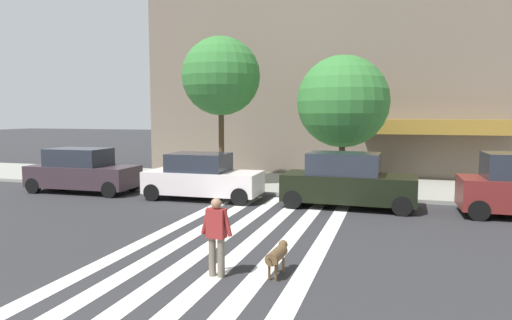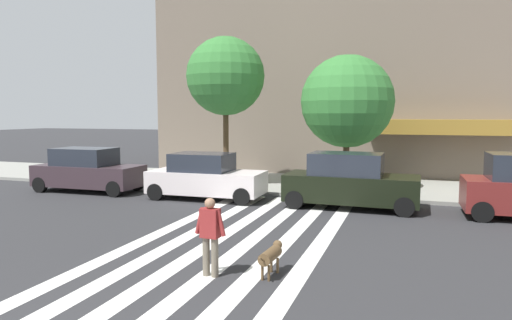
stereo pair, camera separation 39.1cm
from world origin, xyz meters
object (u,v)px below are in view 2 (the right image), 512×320
parked_car_near_curb (88,171)px  parked_car_behind_first (206,177)px  street_tree_middle (347,102)px  dog_on_leash (271,255)px  parked_car_third_in_line (350,182)px  street_tree_nearest (226,77)px  pedestrian_dog_walker (210,232)px

parked_car_near_curb → parked_car_behind_first: parked_car_near_curb is taller
street_tree_middle → dog_on_leash: street_tree_middle is taller
parked_car_near_curb → parked_car_third_in_line: parked_car_third_in_line is taller
street_tree_nearest → dog_on_leash: 12.73m
street_tree_middle → parked_car_third_in_line: bearing=-79.9°
parked_car_third_in_line → street_tree_middle: (-0.55, 3.09, 2.93)m
street_tree_nearest → dog_on_leash: size_ratio=5.86×
street_tree_middle → dog_on_leash: (-0.12, -10.63, -3.43)m
parked_car_third_in_line → pedestrian_dog_walker: 8.18m
parked_car_third_in_line → street_tree_nearest: size_ratio=0.70×
street_tree_middle → parked_car_near_curb: bearing=-163.9°
parked_car_near_curb → dog_on_leash: 12.99m
street_tree_middle → parked_car_behind_first: bearing=-148.7°
street_tree_nearest → street_tree_middle: size_ratio=1.18×
pedestrian_dog_walker → parked_car_third_in_line: bearing=77.0°
dog_on_leash → pedestrian_dog_walker: bearing=-160.1°
parked_car_near_curb → pedestrian_dog_walker: (9.39, -7.97, 0.02)m
street_tree_nearest → street_tree_middle: bearing=0.3°
parked_car_near_curb → dog_on_leash: parked_car_near_curb is taller
pedestrian_dog_walker → street_tree_middle: bearing=83.3°
parked_car_near_curb → street_tree_middle: street_tree_middle is taller
parked_car_behind_first → parked_car_third_in_line: (5.63, 0.00, 0.08)m
parked_car_third_in_line → street_tree_nearest: 7.89m
pedestrian_dog_walker → parked_car_behind_first: bearing=115.4°
street_tree_middle → pedestrian_dog_walker: size_ratio=3.45×
parked_car_behind_first → parked_car_third_in_line: 5.63m
parked_car_third_in_line → street_tree_middle: size_ratio=0.83×
street_tree_nearest → pedestrian_dog_walker: size_ratio=4.07×
parked_car_behind_first → street_tree_nearest: size_ratio=0.68×
street_tree_middle → pedestrian_dog_walker: 11.52m
parked_car_near_curb → parked_car_behind_first: bearing=-0.0°
dog_on_leash → parked_car_third_in_line: bearing=85.0°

